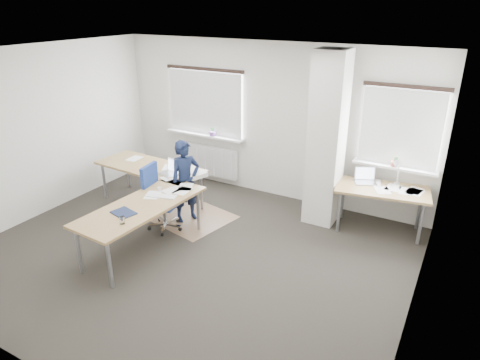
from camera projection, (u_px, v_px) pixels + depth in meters
The scene contains 8 objects.
ground at pixel (191, 253), 6.25m from camera, with size 6.00×6.00×0.00m, color black.
room_shell at pixel (215, 132), 5.86m from camera, with size 6.04×5.04×2.82m.
floor_mat at pixel (190, 217), 7.31m from camera, with size 1.31×1.11×0.01m, color #846348.
white_crate at pixel (177, 171), 8.87m from camera, with size 0.48×0.34×0.29m, color white.
desk_main at pixel (149, 186), 6.80m from camera, with size 2.41×2.76×0.96m.
desk_side at pixel (382, 191), 6.64m from camera, with size 1.50×0.93×1.22m.
task_chair at pixel (163, 211), 6.84m from camera, with size 0.58×0.58×1.07m.
person at pixel (186, 181), 6.97m from camera, with size 0.50×0.33×1.38m, color black.
Camera 1 is at (3.24, -4.32, 3.41)m, focal length 32.00 mm.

